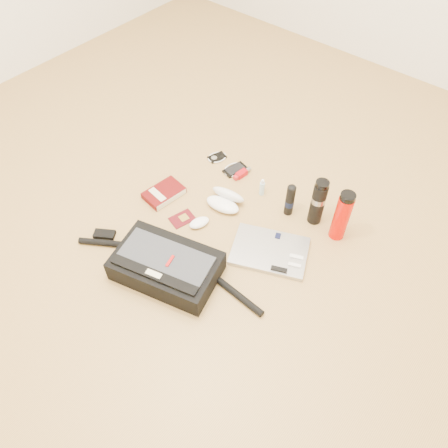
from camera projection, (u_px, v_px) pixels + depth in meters
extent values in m
plane|color=#AA8346|center=(210.00, 244.00, 2.10)|extent=(4.00, 4.00, 0.00)
cube|color=black|center=(167.00, 266.00, 1.96)|extent=(0.52, 0.40, 0.11)
cube|color=#2E3036|center=(164.00, 260.00, 1.90)|extent=(0.45, 0.30, 0.01)
cube|color=black|center=(154.00, 275.00, 1.85)|extent=(0.41, 0.15, 0.01)
cube|color=beige|center=(154.00, 275.00, 1.85)|extent=(0.08, 0.04, 0.02)
cube|color=#B60D0B|center=(170.00, 262.00, 1.89)|extent=(0.03, 0.06, 0.02)
cylinder|color=black|center=(108.00, 243.00, 2.09)|extent=(0.26, 0.18, 0.03)
cylinder|color=black|center=(237.00, 294.00, 1.91)|extent=(0.29, 0.04, 0.03)
cube|color=black|center=(104.00, 234.00, 2.13)|extent=(0.11, 0.10, 0.02)
cube|color=#A6A6A8|center=(270.00, 251.00, 2.06)|extent=(0.42, 0.37, 0.02)
cube|color=black|center=(278.00, 236.00, 2.10)|extent=(0.04, 0.04, 0.00)
cube|color=silver|center=(296.00, 257.00, 2.02)|extent=(0.07, 0.04, 0.01)
cube|color=silver|center=(295.00, 265.00, 1.99)|extent=(0.06, 0.04, 0.01)
cube|color=black|center=(279.00, 269.00, 1.98)|extent=(0.08, 0.05, 0.01)
cube|color=#4B0708|center=(164.00, 193.00, 2.30)|extent=(0.16, 0.22, 0.04)
cube|color=beige|center=(172.00, 200.00, 2.27)|extent=(0.03, 0.19, 0.03)
cube|color=beige|center=(157.00, 194.00, 2.26)|extent=(0.12, 0.05, 0.00)
cube|color=#4A090F|center=(182.00, 219.00, 2.20)|extent=(0.12, 0.14, 0.00)
cube|color=gold|center=(184.00, 218.00, 2.20)|extent=(0.05, 0.05, 0.00)
ellipsoid|color=white|center=(199.00, 223.00, 2.17)|extent=(0.09, 0.12, 0.03)
ellipsoid|color=white|center=(223.00, 205.00, 2.23)|extent=(0.20, 0.12, 0.05)
ellipsoid|color=white|center=(228.00, 195.00, 2.25)|extent=(0.20, 0.13, 0.11)
ellipsoid|color=black|center=(217.00, 201.00, 2.24)|extent=(0.05, 0.04, 0.02)
ellipsoid|color=black|center=(229.00, 207.00, 2.22)|extent=(0.05, 0.04, 0.02)
cylinder|color=black|center=(223.00, 204.00, 2.23)|extent=(0.03, 0.01, 0.01)
cube|color=black|center=(217.00, 157.00, 2.49)|extent=(0.09, 0.11, 0.01)
cylinder|color=#AFAFB2|center=(214.00, 158.00, 2.48)|extent=(0.04, 0.04, 0.00)
torus|color=silver|center=(217.00, 157.00, 2.49)|extent=(0.11, 0.11, 0.01)
cube|color=black|center=(235.00, 170.00, 2.43)|extent=(0.10, 0.14, 0.01)
cube|color=black|center=(235.00, 169.00, 2.42)|extent=(0.08, 0.11, 0.00)
torus|color=silver|center=(235.00, 169.00, 2.43)|extent=(0.12, 0.12, 0.01)
cube|color=#9D0A10|center=(242.00, 174.00, 2.39)|extent=(0.04, 0.07, 0.03)
cube|color=#A9191F|center=(236.00, 178.00, 2.37)|extent=(0.03, 0.03, 0.02)
cylinder|color=#969698|center=(247.00, 170.00, 2.41)|extent=(0.03, 0.04, 0.02)
cylinder|color=#AFD8E9|center=(262.00, 188.00, 2.29)|extent=(0.03, 0.03, 0.08)
cylinder|color=silver|center=(263.00, 182.00, 2.25)|extent=(0.02, 0.02, 0.02)
cylinder|color=white|center=(263.00, 180.00, 2.24)|extent=(0.01, 0.01, 0.01)
cylinder|color=black|center=(290.00, 200.00, 2.16)|extent=(0.05, 0.05, 0.18)
cylinder|color=black|center=(289.00, 203.00, 2.18)|extent=(0.05, 0.05, 0.04)
ellipsoid|color=black|center=(292.00, 188.00, 2.09)|extent=(0.04, 0.04, 0.02)
cylinder|color=black|center=(318.00, 204.00, 2.11)|extent=(0.08, 0.08, 0.24)
cylinder|color=#9A9A9C|center=(319.00, 199.00, 2.09)|extent=(0.08, 0.08, 0.03)
cylinder|color=black|center=(322.00, 184.00, 2.01)|extent=(0.08, 0.08, 0.02)
cylinder|color=#D30A00|center=(341.00, 218.00, 2.04)|extent=(0.09, 0.09, 0.26)
cylinder|color=black|center=(348.00, 197.00, 1.93)|extent=(0.09, 0.09, 0.03)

